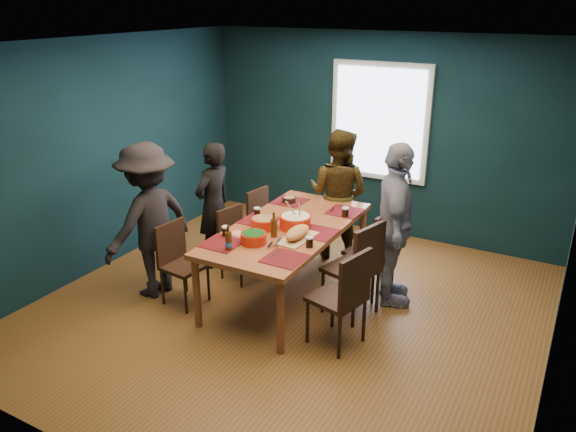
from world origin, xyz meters
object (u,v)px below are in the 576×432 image
object	(u,v)px
chair_right_far	(377,247)
cutting_board	(297,234)
chair_left_far	(264,218)
person_back	(338,194)
chair_right_mid	(359,263)
dining_table	(288,233)
bowl_salad	(264,223)
chair_right_near	(345,292)
person_right	(395,226)
person_near_left	(149,221)
bowl_dumpling	(296,221)
chair_left_near	(178,257)
chair_left_mid	(236,238)
bowl_herbs	(254,238)
person_far_left	(214,205)

from	to	relation	value
chair_right_far	cutting_board	size ratio (longest dim) A/B	1.64
chair_left_far	person_back	bearing A→B (deg)	37.00
chair_right_mid	person_back	xyz separation A→B (m)	(-0.80, 1.25, 0.22)
chair_left_far	dining_table	bearing A→B (deg)	-36.38
chair_left_far	bowl_salad	world-z (taller)	bowl_salad
dining_table	chair_right_near	xyz separation A→B (m)	(0.94, -0.60, -0.17)
person_right	person_near_left	world-z (taller)	person_right
chair_right_near	person_right	bearing A→B (deg)	98.31
chair_right_far	bowl_dumpling	world-z (taller)	bowl_dumpling
bowl_salad	cutting_board	bearing A→B (deg)	-11.98
chair_right_far	chair_right_near	bearing A→B (deg)	-71.11
chair_right_near	person_near_left	distance (m)	2.29
person_right	person_near_left	size ratio (longest dim) A/B	1.03
chair_left_near	bowl_dumpling	xyz separation A→B (m)	(1.06, 0.67, 0.38)
chair_left_mid	bowl_salad	size ratio (longest dim) A/B	3.07
chair_left_far	cutting_board	size ratio (longest dim) A/B	1.43
chair_left_mid	cutting_board	bearing A→B (deg)	-6.96
bowl_dumpling	bowl_herbs	size ratio (longest dim) A/B	1.31
chair_right_mid	person_right	size ratio (longest dim) A/B	0.59
chair_left_far	person_far_left	world-z (taller)	person_far_left
chair_right_mid	cutting_board	bearing A→B (deg)	-145.14
person_right	chair_right_far	bearing A→B (deg)	48.72
chair_right_far	chair_right_mid	distance (m)	0.53
bowl_herbs	chair_right_near	bearing A→B (deg)	-3.60
cutting_board	person_far_left	bearing A→B (deg)	163.74
bowl_herbs	chair_left_mid	bearing A→B (deg)	135.50
person_back	person_far_left	bearing A→B (deg)	39.37
bowl_herbs	cutting_board	distance (m)	0.44
bowl_salad	chair_right_mid	bearing A→B (deg)	6.30
bowl_herbs	chair_right_mid	bearing A→B (deg)	28.24
chair_left_mid	chair_right_far	distance (m)	1.63
chair_right_mid	bowl_herbs	world-z (taller)	chair_right_mid
dining_table	chair_right_mid	size ratio (longest dim) A/B	2.09
chair_left_near	person_far_left	size ratio (longest dim) A/B	0.58
chair_left_mid	person_back	distance (m)	1.40
bowl_salad	chair_left_mid	bearing A→B (deg)	154.34
chair_right_far	bowl_herbs	size ratio (longest dim) A/B	3.83
dining_table	bowl_herbs	xyz separation A→B (m)	(-0.09, -0.54, 0.14)
chair_left_far	bowl_herbs	bearing A→B (deg)	-53.71
person_back	bowl_dumpling	distance (m)	1.21
chair_right_far	person_near_left	xyz separation A→B (m)	(-2.17, -1.14, 0.28)
dining_table	chair_right_mid	bearing A→B (deg)	-3.48
person_far_left	person_right	xyz separation A→B (m)	(2.19, 0.16, 0.11)
chair_left_mid	bowl_dumpling	distance (m)	0.93
bowl_herbs	cutting_board	bearing A→B (deg)	40.83
cutting_board	chair_left_near	bearing A→B (deg)	-157.42
bowl_dumpling	chair_right_near	bearing A→B (deg)	-35.93
chair_left_mid	bowl_dumpling	xyz separation A→B (m)	(0.83, -0.10, 0.40)
person_near_left	person_right	bearing A→B (deg)	122.71
bowl_dumpling	person_right	bearing A→B (deg)	23.79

